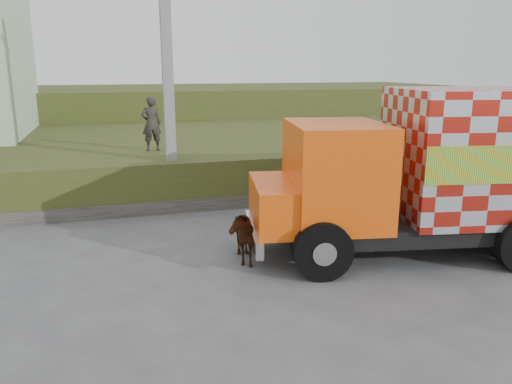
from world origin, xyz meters
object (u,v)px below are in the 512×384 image
object	(u,v)px
utility_pole	(168,73)
pedestrian	(151,124)
cargo_truck	(458,170)
cow	(239,234)

from	to	relation	value
utility_pole	pedestrian	bearing A→B (deg)	100.44
utility_pole	cargo_truck	bearing A→B (deg)	-43.40
cargo_truck	cow	world-z (taller)	cargo_truck
utility_pole	cargo_truck	distance (m)	8.34
cow	pedestrian	bearing A→B (deg)	105.12
utility_pole	pedestrian	size ratio (longest dim) A/B	4.43
utility_pole	cow	xyz separation A→B (m)	(0.89, -4.70, -3.45)
cow	cargo_truck	bearing A→B (deg)	-5.11
utility_pole	pedestrian	xyz separation A→B (m)	(-0.37, 2.02, -1.67)
cargo_truck	pedestrian	distance (m)	9.81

